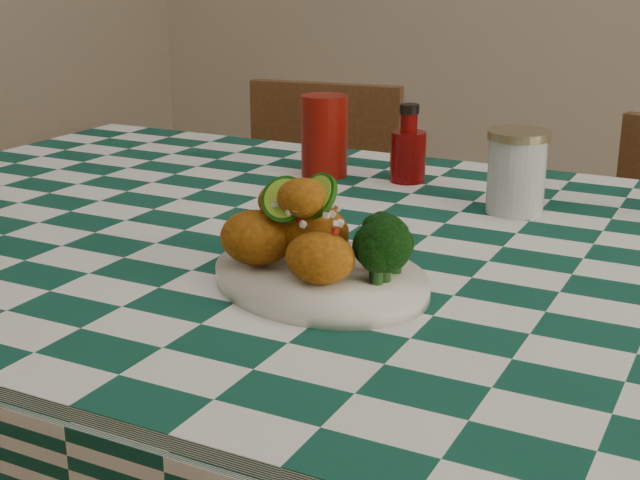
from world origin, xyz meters
The scene contains 7 objects.
plate centered at (0.06, -0.17, 0.80)m, with size 0.28×0.22×0.02m, color white, non-canonical shape.
fried_chicken_pile centered at (0.04, -0.17, 0.86)m, with size 0.17×0.12×0.11m, color #AE6710, non-canonical shape.
broccoli_side centered at (0.13, -0.16, 0.84)m, with size 0.09×0.09×0.07m, color black, non-canonical shape.
red_tumbler centered at (-0.18, 0.31, 0.85)m, with size 0.08×0.08×0.14m, color maroon.
ketchup_bottle centered at (-0.04, 0.33, 0.85)m, with size 0.06×0.06×0.13m, color #6C0605, non-canonical shape.
mason_jar centered at (0.17, 0.23, 0.85)m, with size 0.09×0.09×0.12m, color #B2BCBA, non-canonical shape.
wooden_chair_left centered at (-0.47, 0.76, 0.42)m, with size 0.39×0.40×0.85m, color #472814, non-canonical shape.
Camera 1 is at (0.49, -1.02, 1.15)m, focal length 50.00 mm.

